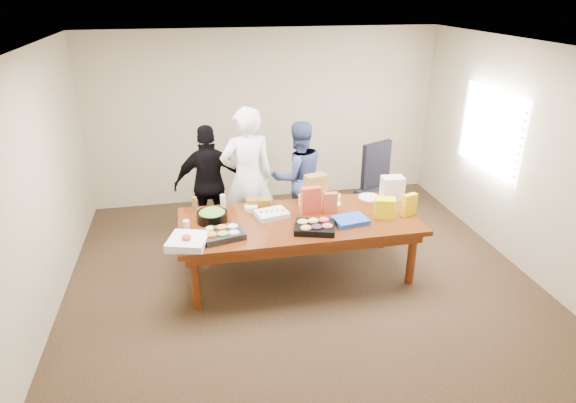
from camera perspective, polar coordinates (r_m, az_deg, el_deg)
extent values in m
cube|color=#47301E|center=(6.11, 1.26, -8.49)|extent=(5.50, 5.00, 0.02)
cube|color=white|center=(5.19, 1.54, 17.76)|extent=(5.50, 5.00, 0.02)
cube|color=beige|center=(7.86, -2.69, 9.77)|extent=(5.50, 0.04, 2.70)
cube|color=beige|center=(3.38, 10.96, -11.13)|extent=(5.50, 0.04, 2.70)
cube|color=beige|center=(5.61, -27.16, 1.22)|extent=(0.04, 5.00, 2.70)
cube|color=beige|center=(6.65, 25.26, 4.85)|extent=(0.04, 5.00, 2.70)
cube|color=white|center=(7.06, 22.51, 7.61)|extent=(0.03, 1.40, 1.10)
cube|color=beige|center=(7.04, 22.24, 7.61)|extent=(0.04, 1.36, 1.00)
cube|color=#4C1C0F|center=(5.92, 1.30, -5.34)|extent=(2.80, 1.20, 0.75)
cube|color=black|center=(7.03, 10.67, 1.18)|extent=(0.80, 0.80, 1.19)
imported|color=white|center=(6.40, -4.75, 2.68)|extent=(0.76, 0.55, 1.91)
imported|color=#404F8A|center=(6.87, 1.19, 2.87)|extent=(0.86, 0.72, 1.60)
imported|color=black|center=(6.65, -9.06, 1.98)|extent=(0.96, 0.40, 1.63)
cube|color=black|center=(5.38, -7.65, -3.80)|extent=(0.50, 0.43, 0.07)
cube|color=black|center=(5.48, 3.14, -3.04)|extent=(0.52, 0.46, 0.07)
cube|color=white|center=(5.80, -1.89, -1.47)|extent=(0.42, 0.35, 0.06)
cylinder|color=black|center=(5.73, -8.83, -1.77)|extent=(0.36, 0.36, 0.12)
cube|color=blue|center=(5.69, 7.29, -2.20)|extent=(0.41, 0.34, 0.06)
cube|color=#C73E27|center=(5.82, 2.66, 0.11)|extent=(0.24, 0.11, 0.34)
cube|color=yellow|center=(5.96, 13.96, -0.38)|extent=(0.20, 0.13, 0.27)
cube|color=#C14E32|center=(5.87, 4.94, -0.15)|extent=(0.17, 0.08, 0.26)
cylinder|color=white|center=(6.05, 1.80, 0.02)|extent=(0.09, 0.09, 0.13)
cylinder|color=#F2F632|center=(6.06, 1.48, 0.15)|extent=(0.06, 0.06, 0.15)
cylinder|color=brown|center=(6.00, -10.84, -0.34)|extent=(0.06, 0.06, 0.19)
cylinder|color=silver|center=(5.99, -7.58, -0.11)|extent=(0.08, 0.08, 0.20)
cube|color=#CEDC20|center=(6.27, 5.17, 0.49)|extent=(0.24, 0.18, 0.07)
cube|color=brown|center=(6.03, -3.42, -0.19)|extent=(0.31, 0.16, 0.12)
cube|color=olive|center=(6.19, 3.23, 1.62)|extent=(0.30, 0.22, 0.34)
cylinder|color=#B4391C|center=(5.23, -11.72, -4.60)|extent=(0.10, 0.10, 0.13)
cylinder|color=silver|center=(5.39, -9.11, -3.59)|extent=(0.10, 0.10, 0.11)
cylinder|color=silver|center=(5.62, -11.76, -2.65)|extent=(0.09, 0.09, 0.10)
cube|color=white|center=(5.28, -11.69, -4.78)|extent=(0.47, 0.47, 0.05)
cube|color=white|center=(5.25, -11.59, -4.40)|extent=(0.49, 0.49, 0.05)
cylinder|color=white|center=(6.40, 9.47, 0.49)|extent=(0.28, 0.28, 0.02)
cylinder|color=white|center=(6.16, 5.15, -0.23)|extent=(0.26, 0.26, 0.01)
cylinder|color=beige|center=(6.17, 2.39, 0.16)|extent=(0.19, 0.19, 0.07)
cylinder|color=#F8EBCC|center=(5.96, -4.33, -0.77)|extent=(0.16, 0.16, 0.06)
cube|color=white|center=(6.39, 12.06, 1.58)|extent=(0.28, 0.21, 0.29)
cube|color=#F6E602|center=(5.87, 11.23, -0.71)|extent=(0.27, 0.22, 0.23)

